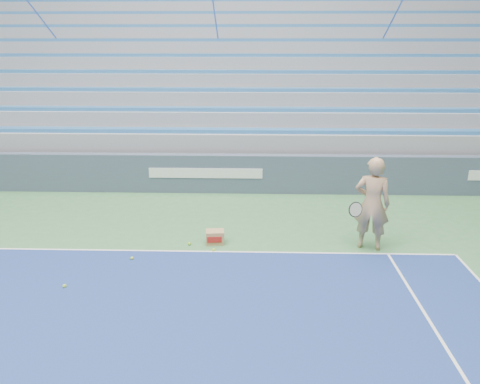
{
  "coord_description": "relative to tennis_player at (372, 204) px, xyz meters",
  "views": [
    {
      "loc": [
        1.35,
        3.12,
        4.19
      ],
      "look_at": [
        1.07,
        12.38,
        1.15
      ],
      "focal_mm": 35.0,
      "sensor_mm": 36.0,
      "label": 1
    }
  ],
  "objects": [
    {
      "name": "tennis_ball_1",
      "position": [
        -3.24,
        -0.28,
        -0.95
      ],
      "size": [
        0.07,
        0.07,
        0.07
      ],
      "primitive_type": "sphere",
      "color": "#A4D52B",
      "rests_on": "ground"
    },
    {
      "name": "tennis_ball_2",
      "position": [
        -3.78,
        0.02,
        -0.95
      ],
      "size": [
        0.07,
        0.07,
        0.07
      ],
      "primitive_type": "sphere",
      "color": "#A4D52B",
      "rests_on": "ground"
    },
    {
      "name": "sponsor_barrier",
      "position": [
        -3.78,
        3.69,
        -0.43
      ],
      "size": [
        30.0,
        0.32,
        1.1
      ],
      "color": "#3E4B5E",
      "rests_on": "ground"
    },
    {
      "name": "tennis_ball_3",
      "position": [
        -4.84,
        -0.71,
        -0.95
      ],
      "size": [
        0.07,
        0.07,
        0.07
      ],
      "primitive_type": "sphere",
      "color": "#A4D52B",
      "rests_on": "ground"
    },
    {
      "name": "tennis_player",
      "position": [
        0.0,
        0.0,
        0.0
      ],
      "size": [
        1.02,
        0.95,
        1.97
      ],
      "color": "tan",
      "rests_on": "ground"
    },
    {
      "name": "ball_box",
      "position": [
        -3.24,
        0.13,
        -0.84
      ],
      "size": [
        0.41,
        0.34,
        0.29
      ],
      "color": "#A77E50",
      "rests_on": "ground"
    },
    {
      "name": "tennis_ball_0",
      "position": [
        -5.76,
        -1.84,
        -0.95
      ],
      "size": [
        0.07,
        0.07,
        0.07
      ],
      "primitive_type": "sphere",
      "color": "#A4D52B",
      "rests_on": "ground"
    },
    {
      "name": "bleachers",
      "position": [
        -3.78,
        9.41,
        1.37
      ],
      "size": [
        31.0,
        9.15,
        7.3
      ],
      "color": "gray",
      "rests_on": "ground"
    }
  ]
}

